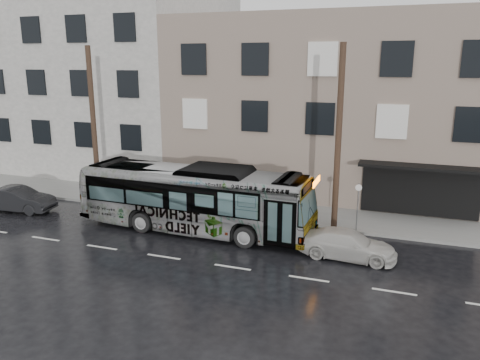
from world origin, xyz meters
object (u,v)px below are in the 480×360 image
(white_sedan, at_px, (347,244))
(dark_sedan, at_px, (17,199))
(utility_pole_rear, at_px, (94,126))
(utility_pole_front, at_px, (338,139))
(sign_post, at_px, (358,207))
(bus, at_px, (194,198))

(white_sedan, distance_m, dark_sedan, 18.49)
(utility_pole_rear, xyz_separation_m, white_sedan, (15.04, -3.19, -4.04))
(utility_pole_front, relative_size, sign_post, 3.75)
(utility_pole_rear, relative_size, white_sedan, 2.16)
(sign_post, distance_m, white_sedan, 3.28)
(utility_pole_front, height_order, bus, utility_pole_front)
(utility_pole_rear, relative_size, bus, 0.75)
(utility_pole_front, height_order, white_sedan, utility_pole_front)
(utility_pole_front, distance_m, dark_sedan, 18.11)
(utility_pole_front, relative_size, white_sedan, 2.16)
(bus, distance_m, white_sedan, 7.79)
(utility_pole_front, bearing_deg, dark_sedan, -170.84)
(bus, bearing_deg, utility_pole_front, -69.00)
(utility_pole_rear, height_order, sign_post, utility_pole_rear)
(utility_pole_front, bearing_deg, utility_pole_rear, 180.00)
(utility_pole_rear, xyz_separation_m, bus, (7.37, -2.30, -2.98))
(utility_pole_front, xyz_separation_m, dark_sedan, (-17.45, -2.81, -3.96))
(utility_pole_rear, distance_m, sign_post, 15.46)
(utility_pole_front, relative_size, dark_sedan, 2.14)
(utility_pole_front, xyz_separation_m, bus, (-6.63, -2.30, -2.98))
(dark_sedan, bearing_deg, utility_pole_rear, -58.54)
(dark_sedan, bearing_deg, white_sedan, -98.93)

